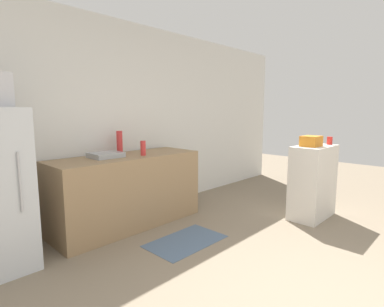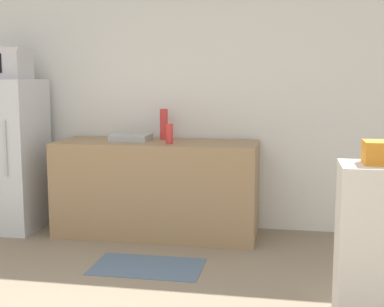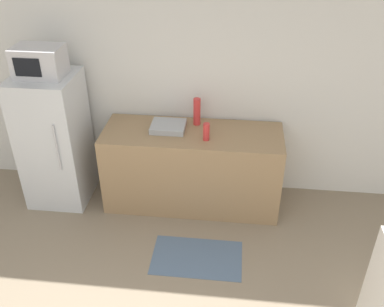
% 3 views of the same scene
% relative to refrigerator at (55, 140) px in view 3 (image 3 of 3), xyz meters
% --- Properties ---
extents(wall_back, '(8.00, 0.06, 2.60)m').
position_rel_refrigerator_xyz_m(wall_back, '(1.30, 0.44, 0.57)').
color(wall_back, silver).
rests_on(wall_back, ground_plane).
extents(refrigerator, '(0.63, 0.66, 1.46)m').
position_rel_refrigerator_xyz_m(refrigerator, '(0.00, 0.00, 0.00)').
color(refrigerator, silver).
rests_on(refrigerator, ground_plane).
extents(microwave, '(0.47, 0.34, 0.29)m').
position_rel_refrigerator_xyz_m(microwave, '(-0.00, -0.00, 0.88)').
color(microwave, '#BCBCC1').
rests_on(microwave, refrigerator).
extents(counter, '(1.87, 0.67, 0.88)m').
position_rel_refrigerator_xyz_m(counter, '(1.48, 0.05, -0.29)').
color(counter, '#937551').
rests_on(counter, ground_plane).
extents(sink_basin, '(0.35, 0.30, 0.06)m').
position_rel_refrigerator_xyz_m(sink_basin, '(1.22, 0.10, 0.18)').
color(sink_basin, '#9EA3A8').
rests_on(sink_basin, counter).
extents(bottle_tall, '(0.08, 0.08, 0.29)m').
position_rel_refrigerator_xyz_m(bottle_tall, '(1.51, 0.24, 0.30)').
color(bottle_tall, red).
rests_on(bottle_tall, counter).
extents(bottle_short, '(0.07, 0.07, 0.18)m').
position_rel_refrigerator_xyz_m(bottle_short, '(1.64, -0.08, 0.24)').
color(bottle_short, red).
rests_on(bottle_short, counter).
extents(kitchen_rug, '(0.86, 0.52, 0.01)m').
position_rel_refrigerator_xyz_m(kitchen_rug, '(1.62, -0.83, -0.72)').
color(kitchen_rug, slate).
rests_on(kitchen_rug, ground_plane).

